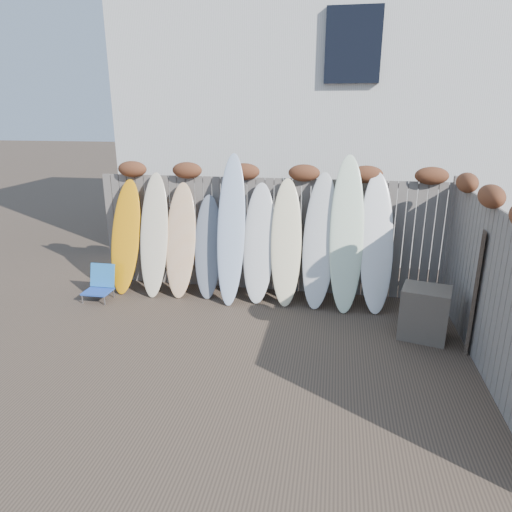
% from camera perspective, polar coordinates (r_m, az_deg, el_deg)
% --- Properties ---
extents(ground, '(80.00, 80.00, 0.00)m').
position_cam_1_polar(ground, '(6.14, -1.97, -12.34)').
color(ground, '#493A2D').
extents(back_fence, '(6.05, 0.28, 2.24)m').
position_cam_1_polar(back_fence, '(7.90, 1.92, 3.85)').
color(back_fence, slate).
rests_on(back_fence, ground).
extents(right_fence, '(0.28, 4.40, 2.24)m').
position_cam_1_polar(right_fence, '(6.08, 27.32, -2.88)').
color(right_fence, slate).
rests_on(right_fence, ground).
extents(house, '(8.50, 5.50, 6.33)m').
position_cam_1_polar(house, '(11.71, 7.25, 18.21)').
color(house, silver).
rests_on(house, ground).
extents(beach_chair, '(0.44, 0.47, 0.58)m').
position_cam_1_polar(beach_chair, '(8.21, -18.90, -3.26)').
color(beach_chair, '#234BB1').
rests_on(beach_chair, ground).
extents(wooden_crate, '(0.75, 0.67, 0.74)m').
position_cam_1_polar(wooden_crate, '(6.87, 20.30, -6.67)').
color(wooden_crate, brown).
rests_on(wooden_crate, ground).
extents(lattice_panel, '(0.40, 1.06, 1.66)m').
position_cam_1_polar(lattice_panel, '(6.93, 25.98, -3.08)').
color(lattice_panel, '#3A2D23').
rests_on(lattice_panel, ground).
extents(surfboard_0, '(0.60, 0.74, 1.95)m').
position_cam_1_polar(surfboard_0, '(8.29, -15.99, 2.33)').
color(surfboard_0, '#FE9B0C').
rests_on(surfboard_0, ground).
extents(surfboard_1, '(0.53, 0.77, 2.07)m').
position_cam_1_polar(surfboard_1, '(8.03, -12.61, 2.59)').
color(surfboard_1, beige).
rests_on(surfboard_1, ground).
extents(surfboard_2, '(0.54, 0.70, 1.91)m').
position_cam_1_polar(surfboard_2, '(7.92, -9.39, 1.96)').
color(surfboard_2, tan).
rests_on(surfboard_2, ground).
extents(surfboard_3, '(0.52, 0.66, 1.72)m').
position_cam_1_polar(surfboard_3, '(7.82, -6.01, 1.15)').
color(surfboard_3, slate).
rests_on(surfboard_3, ground).
extents(surfboard_4, '(0.50, 0.87, 2.42)m').
position_cam_1_polar(surfboard_4, '(7.52, -3.13, 3.33)').
color(surfboard_4, '#A6BAD9').
rests_on(surfboard_4, ground).
extents(surfboard_5, '(0.53, 0.69, 1.94)m').
position_cam_1_polar(surfboard_5, '(7.58, 0.37, 1.62)').
color(surfboard_5, silver).
rests_on(surfboard_5, ground).
extents(surfboard_6, '(0.56, 0.76, 2.03)m').
position_cam_1_polar(surfboard_6, '(7.49, 3.80, 1.71)').
color(surfboard_6, '#FEEFBB').
rests_on(surfboard_6, ground).
extents(surfboard_7, '(0.60, 0.80, 2.14)m').
position_cam_1_polar(surfboard_7, '(7.44, 7.94, 1.90)').
color(surfboard_7, silver).
rests_on(surfboard_7, ground).
extents(surfboard_8, '(0.56, 0.87, 2.42)m').
position_cam_1_polar(surfboard_8, '(7.37, 11.27, 2.72)').
color(surfboard_8, '#E0F8D1').
rests_on(surfboard_8, ground).
extents(surfboard_9, '(0.60, 0.81, 2.16)m').
position_cam_1_polar(surfboard_9, '(7.44, 14.82, 1.57)').
color(surfboard_9, white).
rests_on(surfboard_9, ground).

